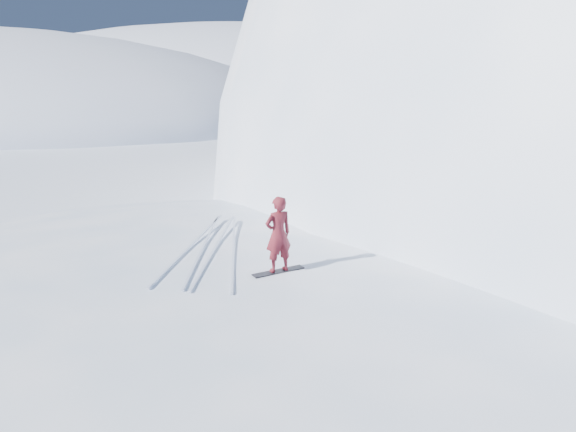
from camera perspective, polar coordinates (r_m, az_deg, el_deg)
name	(u,v)px	position (r m, az deg, el deg)	size (l,w,h in m)	color
near_ridge	(285,362)	(13.26, -0.32, -15.95)	(36.00, 28.00, 4.80)	white
peak_shoulder	(528,211)	(29.54, 25.15, 0.47)	(28.00, 24.00, 18.00)	white
far_ridge_c	(222,104)	(126.00, -7.33, 12.26)	(140.00, 90.00, 36.00)	white
wind_bumps	(213,374)	(12.96, -8.30, -16.95)	(16.00, 14.40, 1.00)	white
snowboard	(278,271)	(12.22, -1.07, -6.15)	(1.30, 0.24, 0.02)	black
snowboarder	(278,234)	(11.91, -1.09, -2.05)	(0.66, 0.43, 1.81)	maroon
board_tracks	(211,246)	(14.11, -8.55, -3.28)	(2.54, 5.98, 0.04)	silver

